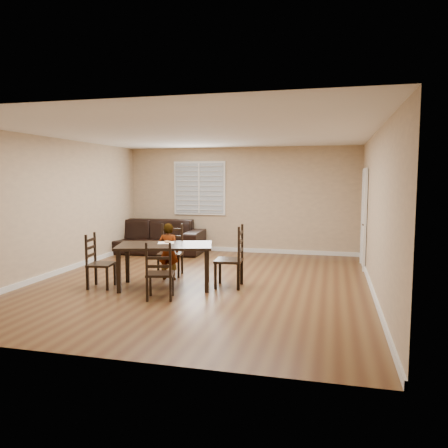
{
  "coord_description": "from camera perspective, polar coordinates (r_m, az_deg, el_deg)",
  "views": [
    {
      "loc": [
        2.3,
        -7.53,
        1.91
      ],
      "look_at": [
        0.21,
        0.89,
        1.0
      ],
      "focal_mm": 35.0,
      "sensor_mm": 36.0,
      "label": 1
    }
  ],
  "objects": [
    {
      "name": "dining_table",
      "position": [
        7.7,
        -7.71,
        -3.3
      ],
      "size": [
        1.81,
        1.31,
        0.76
      ],
      "rotation": [
        0.0,
        0.0,
        0.27
      ],
      "color": "black",
      "rests_on": "ground"
    },
    {
      "name": "chair_left",
      "position": [
        7.99,
        -16.53,
        -4.9
      ],
      "size": [
        0.46,
        0.48,
        0.96
      ],
      "rotation": [
        0.0,
        0.0,
        1.71
      ],
      "color": "black",
      "rests_on": "ground"
    },
    {
      "name": "room",
      "position": [
        8.04,
        -2.41,
        5.24
      ],
      "size": [
        6.04,
        7.04,
        2.72
      ],
      "color": "tan",
      "rests_on": "ground"
    },
    {
      "name": "child",
      "position": [
        8.31,
        -7.25,
        -3.57
      ],
      "size": [
        0.41,
        0.29,
        1.07
      ],
      "primitive_type": "imported",
      "rotation": [
        0.0,
        0.0,
        3.23
      ],
      "color": "gray",
      "rests_on": "ground"
    },
    {
      "name": "ground",
      "position": [
        8.1,
        -2.96,
        -7.65
      ],
      "size": [
        7.0,
        7.0,
        0.0
      ],
      "primitive_type": "plane",
      "color": "brown",
      "rests_on": "ground"
    },
    {
      "name": "sofa",
      "position": [
        11.4,
        -10.04,
        -1.6
      ],
      "size": [
        2.95,
        1.28,
        0.84
      ],
      "primitive_type": "imported",
      "rotation": [
        0.0,
        0.0,
        0.05
      ],
      "color": "black",
      "rests_on": "ground"
    },
    {
      "name": "chair_right",
      "position": [
        7.67,
        1.62,
        -4.62
      ],
      "size": [
        0.49,
        0.52,
        1.1
      ],
      "rotation": [
        0.0,
        0.0,
        -1.5
      ],
      "color": "black",
      "rests_on": "ground"
    },
    {
      "name": "donut",
      "position": [
        7.87,
        -7.43,
        -2.28
      ],
      "size": [
        0.1,
        0.1,
        0.04
      ],
      "color": "#B97C42",
      "rests_on": "napkin"
    },
    {
      "name": "napkin",
      "position": [
        7.87,
        -7.58,
        -2.44
      ],
      "size": [
        0.37,
        0.37,
        0.0
      ],
      "primitive_type": "cube",
      "rotation": [
        0.0,
        0.0,
        0.34
      ],
      "color": "silver",
      "rests_on": "dining_table"
    },
    {
      "name": "chair_near",
      "position": [
        8.76,
        -6.86,
        -3.59
      ],
      "size": [
        0.52,
        0.49,
        1.01
      ],
      "rotation": [
        0.0,
        0.0,
        0.16
      ],
      "color": "black",
      "rests_on": "ground"
    },
    {
      "name": "chair_far",
      "position": [
        6.92,
        -8.47,
        -6.5
      ],
      "size": [
        0.5,
        0.49,
        0.93
      ],
      "rotation": [
        0.0,
        0.0,
        3.4
      ],
      "color": "black",
      "rests_on": "ground"
    }
  ]
}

